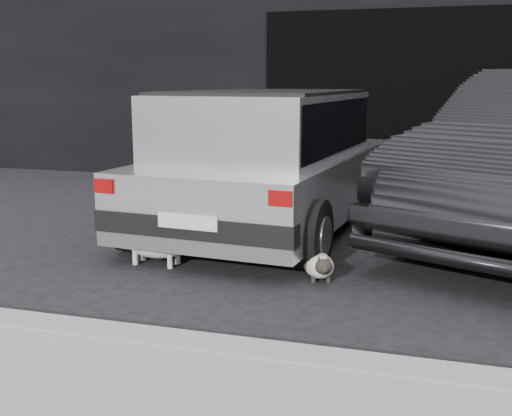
# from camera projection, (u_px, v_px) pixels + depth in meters

# --- Properties ---
(ground) EXTENTS (80.00, 80.00, 0.00)m
(ground) POSITION_uv_depth(u_px,v_px,m) (254.00, 245.00, 6.28)
(ground) COLOR black
(ground) RESTS_ON ground
(building_facade) EXTENTS (34.00, 4.00, 5.00)m
(building_facade) POSITION_uv_depth(u_px,v_px,m) (409.00, 26.00, 11.14)
(building_facade) COLOR black
(building_facade) RESTS_ON ground
(garage_opening) EXTENTS (4.00, 0.10, 2.60)m
(garage_opening) POSITION_uv_depth(u_px,v_px,m) (397.00, 99.00, 9.49)
(garage_opening) COLOR black
(garage_opening) RESTS_ON ground
(curb) EXTENTS (18.00, 0.25, 0.12)m
(curb) POSITION_uv_depth(u_px,v_px,m) (290.00, 362.00, 3.54)
(curb) COLOR gray
(curb) RESTS_ON ground
(silver_hatchback) EXTENTS (2.25, 4.15, 1.48)m
(silver_hatchback) POSITION_uv_depth(u_px,v_px,m) (270.00, 155.00, 6.81)
(silver_hatchback) COLOR #AEB0B3
(silver_hatchback) RESTS_ON ground
(cat_siamese) EXTENTS (0.40, 0.67, 0.25)m
(cat_siamese) POSITION_uv_depth(u_px,v_px,m) (319.00, 265.00, 5.20)
(cat_siamese) COLOR beige
(cat_siamese) RESTS_ON ground
(cat_white) EXTENTS (0.87, 0.32, 0.40)m
(cat_white) POSITION_uv_depth(u_px,v_px,m) (160.00, 243.00, 5.57)
(cat_white) COLOR white
(cat_white) RESTS_ON ground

